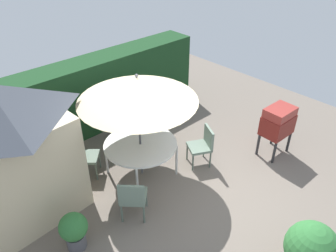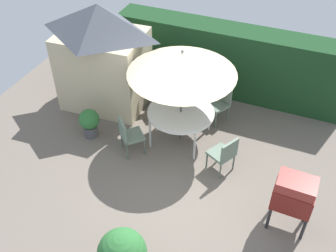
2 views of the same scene
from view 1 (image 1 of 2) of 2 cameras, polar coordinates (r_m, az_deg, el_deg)
name	(u,v)px [view 1 (image 1 of 2)]	position (r m, az deg, el deg)	size (l,w,h in m)	color
ground_plane	(196,191)	(6.81, 4.83, -11.25)	(11.00, 11.00, 0.00)	#6B6056
hedge_backdrop	(96,93)	(8.54, -12.41, 5.56)	(5.95, 0.81, 1.82)	#193D1E
garden_shed	(9,154)	(6.12, -25.93, -4.41)	(2.21, 1.69, 2.66)	#C6B793
patio_table	(141,146)	(6.76, -4.79, -3.42)	(1.50, 1.50, 0.78)	white
patio_umbrella	(137,89)	(6.09, -5.35, 6.42)	(2.29, 2.29, 2.33)	#4C4C51
bbq_grill	(278,122)	(7.68, 18.54, 0.65)	(0.72, 0.52, 1.20)	maroon
chair_near_shed	(133,197)	(5.98, -6.13, -12.12)	(0.65, 0.65, 0.90)	slate
chair_far_side	(203,144)	(7.19, 6.08, -3.10)	(0.63, 0.62, 0.90)	slate
chair_toward_hedge	(133,123)	(7.88, -6.02, 0.44)	(0.63, 0.63, 0.90)	slate
chair_toward_house	(83,154)	(7.09, -14.59, -4.74)	(0.65, 0.65, 0.90)	slate
potted_plant_by_shed	(74,230)	(5.82, -16.01, -16.92)	(0.47, 0.47, 0.72)	#4C4C51
potted_plant_by_grill	(311,250)	(5.60, 23.59, -19.07)	(0.80, 0.80, 1.00)	#936651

